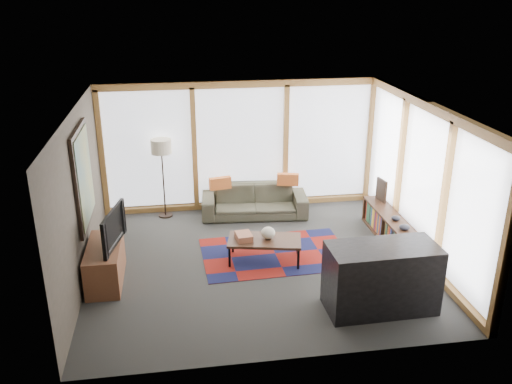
{
  "coord_description": "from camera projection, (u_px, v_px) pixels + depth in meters",
  "views": [
    {
      "loc": [
        -1.26,
        -7.86,
        4.35
      ],
      "look_at": [
        0.0,
        0.4,
        1.1
      ],
      "focal_mm": 38.0,
      "sensor_mm": 36.0,
      "label": 1
    }
  ],
  "objects": [
    {
      "name": "rug",
      "position": [
        275.0,
        254.0,
        9.27
      ],
      "size": [
        2.53,
        1.68,
        0.01
      ],
      "primitive_type": "cube",
      "rotation": [
        0.0,
        0.0,
        0.04
      ],
      "color": "maroon",
      "rests_on": "ground"
    },
    {
      "name": "shelf_picture",
      "position": [
        381.0,
        190.0,
        10.15
      ],
      "size": [
        0.1,
        0.32,
        0.42
      ],
      "primitive_type": "cube",
      "rotation": [
        0.0,
        0.0,
        0.17
      ],
      "color": "black",
      "rests_on": "bookshelf"
    },
    {
      "name": "floor_lamp",
      "position": [
        163.0,
        179.0,
        10.49
      ],
      "size": [
        0.4,
        0.4,
        1.58
      ],
      "primitive_type": null,
      "color": "black",
      "rests_on": "ground"
    },
    {
      "name": "bar_counter",
      "position": [
        381.0,
        278.0,
        7.57
      ],
      "size": [
        1.55,
        0.75,
        0.97
      ],
      "primitive_type": "cube",
      "rotation": [
        0.0,
        0.0,
        0.03
      ],
      "color": "black",
      "rests_on": "ground"
    },
    {
      "name": "bowl_a",
      "position": [
        404.0,
        227.0,
        9.01
      ],
      "size": [
        0.22,
        0.22,
        0.09
      ],
      "primitive_type": "ellipsoid",
      "rotation": [
        0.0,
        0.0,
        0.24
      ],
      "color": "black",
      "rests_on": "bookshelf"
    },
    {
      "name": "bookshelf",
      "position": [
        391.0,
        229.0,
        9.63
      ],
      "size": [
        0.36,
        1.97,
        0.49
      ],
      "primitive_type": null,
      "color": "black",
      "rests_on": "ground"
    },
    {
      "name": "pillow_right",
      "position": [
        288.0,
        179.0,
        10.66
      ],
      "size": [
        0.45,
        0.23,
        0.24
      ],
      "primitive_type": "cube",
      "rotation": [
        0.0,
        0.0,
        -0.25
      ],
      "color": "#CF642A",
      "rests_on": "sofa"
    },
    {
      "name": "coffee_table",
      "position": [
        264.0,
        250.0,
        8.98
      ],
      "size": [
        1.29,
        0.83,
        0.4
      ],
      "primitive_type": null,
      "rotation": [
        0.0,
        0.0,
        -0.21
      ],
      "color": "black",
      "rests_on": "ground"
    },
    {
      "name": "book_stack",
      "position": [
        244.0,
        236.0,
        8.88
      ],
      "size": [
        0.28,
        0.33,
        0.1
      ],
      "primitive_type": "cube",
      "rotation": [
        0.0,
        0.0,
        0.11
      ],
      "color": "#98563B",
      "rests_on": "coffee_table"
    },
    {
      "name": "television",
      "position": [
        107.0,
        228.0,
        8.14
      ],
      "size": [
        0.34,
        1.01,
        0.58
      ],
      "primitive_type": "imported",
      "rotation": [
        0.0,
        0.0,
        1.36
      ],
      "color": "black",
      "rests_on": "tv_console"
    },
    {
      "name": "tv_console",
      "position": [
        105.0,
        264.0,
        8.33
      ],
      "size": [
        0.5,
        1.21,
        0.6
      ],
      "primitive_type": "cube",
      "color": "brown",
      "rests_on": "ground"
    },
    {
      "name": "ground",
      "position": [
        260.0,
        262.0,
        9.0
      ],
      "size": [
        5.5,
        5.5,
        0.0
      ],
      "primitive_type": "plane",
      "color": "#2C2C2A",
      "rests_on": "ground"
    },
    {
      "name": "sofa",
      "position": [
        254.0,
        201.0,
        10.71
      ],
      "size": [
        2.12,
        0.98,
        0.6
      ],
      "primitive_type": "imported",
      "rotation": [
        0.0,
        0.0,
        -0.08
      ],
      "color": "#3A3A2C",
      "rests_on": "ground"
    },
    {
      "name": "room_envelope",
      "position": [
        284.0,
        162.0,
        9.02
      ],
      "size": [
        5.52,
        5.02,
        2.62
      ],
      "color": "#3E372E",
      "rests_on": "ground"
    },
    {
      "name": "pillow_left",
      "position": [
        220.0,
        183.0,
        10.46
      ],
      "size": [
        0.44,
        0.21,
        0.23
      ],
      "primitive_type": "cube",
      "rotation": [
        0.0,
        0.0,
        0.21
      ],
      "color": "#CF642A",
      "rests_on": "sofa"
    },
    {
      "name": "bowl_b",
      "position": [
        396.0,
        218.0,
        9.37
      ],
      "size": [
        0.19,
        0.19,
        0.08
      ],
      "primitive_type": "ellipsoid",
      "rotation": [
        0.0,
        0.0,
        0.21
      ],
      "color": "black",
      "rests_on": "bookshelf"
    },
    {
      "name": "vase",
      "position": [
        268.0,
        233.0,
        8.89
      ],
      "size": [
        0.25,
        0.25,
        0.2
      ],
      "primitive_type": "ellipsoid",
      "rotation": [
        0.0,
        0.0,
        0.04
      ],
      "color": "beige",
      "rests_on": "coffee_table"
    }
  ]
}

